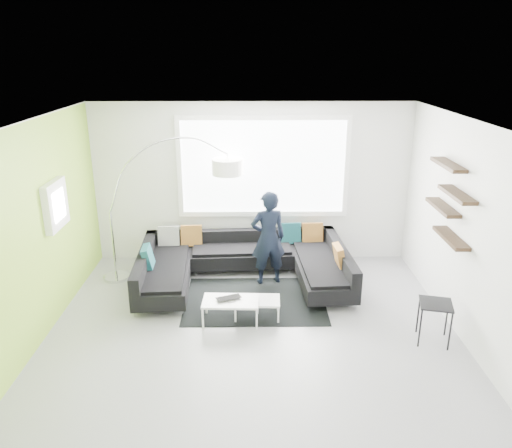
% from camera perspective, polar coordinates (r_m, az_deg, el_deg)
% --- Properties ---
extents(ground, '(5.50, 5.50, 0.00)m').
position_cam_1_polar(ground, '(6.96, -0.44, -11.93)').
color(ground, gray).
rests_on(ground, ground).
extents(room_shell, '(5.54, 5.04, 2.82)m').
position_cam_1_polar(room_shell, '(6.41, -0.14, 3.00)').
color(room_shell, silver).
rests_on(room_shell, ground).
extents(sectional_sofa, '(3.42, 2.24, 0.71)m').
position_cam_1_polar(sectional_sofa, '(8.04, -1.42, -4.89)').
color(sectional_sofa, black).
rests_on(sectional_sofa, ground).
extents(rug, '(2.11, 1.53, 0.01)m').
position_cam_1_polar(rug, '(7.67, -0.13, -8.71)').
color(rug, black).
rests_on(rug, ground).
extents(coffee_table, '(1.02, 0.62, 0.33)m').
position_cam_1_polar(coffee_table, '(7.12, -1.37, -9.65)').
color(coffee_table, silver).
rests_on(coffee_table, ground).
extents(arc_lamp, '(2.23, 0.89, 2.33)m').
position_cam_1_polar(arc_lamp, '(8.27, -16.35, 1.34)').
color(arc_lamp, silver).
rests_on(arc_lamp, ground).
extents(side_table, '(0.49, 0.49, 0.55)m').
position_cam_1_polar(side_table, '(6.97, 19.64, -10.52)').
color(side_table, black).
rests_on(side_table, ground).
extents(person, '(0.72, 0.61, 1.55)m').
position_cam_1_polar(person, '(7.94, 1.40, -1.62)').
color(person, black).
rests_on(person, ground).
extents(laptop, '(0.50, 0.47, 0.03)m').
position_cam_1_polar(laptop, '(6.98, -3.00, -8.65)').
color(laptop, black).
rests_on(laptop, coffee_table).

